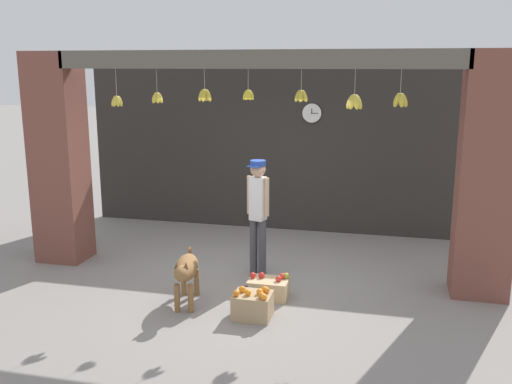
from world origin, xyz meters
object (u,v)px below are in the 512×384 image
dog (186,270)px  wall_clock (312,113)px  fruit_crate_oranges (253,305)px  fruit_crate_apples (269,288)px  shopkeeper (258,209)px  water_bottle (246,296)px

dog → wall_clock: wall_clock is taller
fruit_crate_oranges → fruit_crate_apples: 0.64m
fruit_crate_oranges → wall_clock: size_ratio=1.28×
fruit_crate_oranges → wall_clock: bearing=87.9°
dog → wall_clock: size_ratio=2.87×
fruit_crate_apples → wall_clock: (0.08, 3.09, 1.98)m
shopkeeper → fruit_crate_oranges: bearing=117.3°
fruit_crate_apples → wall_clock: 3.67m
wall_clock → water_bottle: bearing=-95.0°
fruit_crate_oranges → fruit_crate_apples: (0.06, 0.63, -0.03)m
dog → wall_clock: 4.06m
dog → water_bottle: (0.73, 0.15, -0.33)m
fruit_crate_oranges → water_bottle: (-0.16, 0.32, -0.04)m
fruit_crate_apples → water_bottle: (-0.22, -0.32, -0.01)m
shopkeeper → water_bottle: size_ratio=6.42×
dog → water_bottle: size_ratio=3.86×
water_bottle → fruit_crate_apples: bearing=55.3°
fruit_crate_apples → shopkeeper: bearing=113.3°
wall_clock → fruit_crate_apples: bearing=-91.5°
dog → fruit_crate_apples: bearing=104.7°
shopkeeper → water_bottle: 1.37m
fruit_crate_apples → water_bottle: bearing=-124.7°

